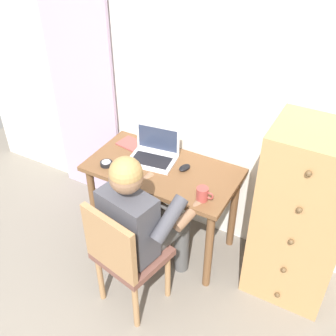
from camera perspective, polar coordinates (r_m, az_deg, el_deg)
wall_back at (r=2.87m, az=7.75°, el=10.30°), size 4.80×0.05×2.50m
curtain_panel at (r=3.45m, az=-12.08°, el=11.90°), size 0.64×0.03×2.22m
desk at (r=3.03m, az=-0.74°, el=-1.87°), size 1.11×0.58×0.75m
dresser at (r=2.82m, az=18.19°, el=-6.61°), size 0.56×0.50×1.32m
chair at (r=2.68m, az=-6.14°, el=-11.89°), size 0.49×0.48×0.90m
person_seated at (r=2.64m, az=-3.60°, el=-7.00°), size 0.61×0.64×1.21m
laptop at (r=3.02m, az=-1.97°, el=2.17°), size 0.37×0.29×0.24m
computer_mouse at (r=2.93m, az=2.34°, el=0.04°), size 0.08×0.11×0.03m
desk_clock at (r=3.00m, az=-8.65°, el=0.62°), size 0.09×0.09×0.03m
notebook_pad at (r=3.22m, az=-5.12°, el=3.36°), size 0.23×0.18×0.01m
coffee_mug at (r=2.66m, az=4.89°, el=-3.66°), size 0.12×0.08×0.09m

